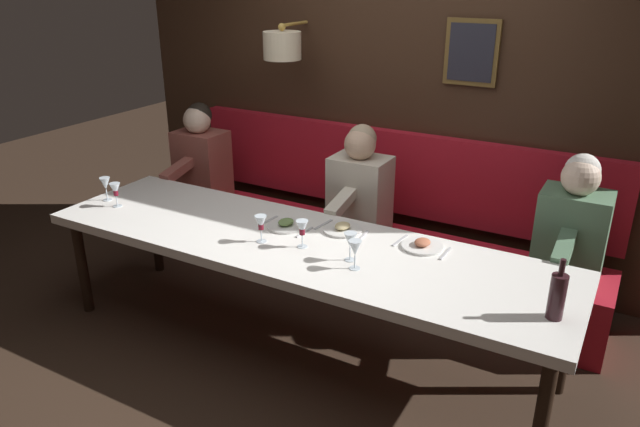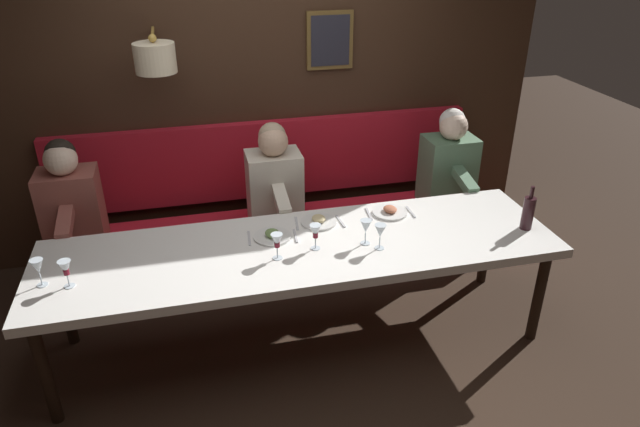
{
  "view_description": "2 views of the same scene",
  "coord_description": "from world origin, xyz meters",
  "px_view_note": "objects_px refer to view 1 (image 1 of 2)",
  "views": [
    {
      "loc": [
        -2.71,
        -1.68,
        2.23
      ],
      "look_at": [
        0.05,
        -0.13,
        0.92
      ],
      "focal_mm": 33.49,
      "sensor_mm": 36.0,
      "label": 1
    },
    {
      "loc": [
        -3.0,
        0.62,
        2.55
      ],
      "look_at": [
        0.05,
        -0.13,
        0.92
      ],
      "focal_mm": 32.15,
      "sensor_mm": 36.0,
      "label": 2
    }
  ],
  "objects_px": {
    "diner_nearest": "(573,223)",
    "diner_near": "(360,184)",
    "wine_glass_4": "(105,184)",
    "wine_glass_5": "(302,229)",
    "wine_glass_0": "(115,190)",
    "wine_bottle": "(557,296)",
    "dining_table": "(297,249)",
    "wine_glass_3": "(350,241)",
    "wine_glass_2": "(355,249)",
    "wine_glass_1": "(261,223)",
    "diner_middle": "(201,155)"
  },
  "relations": [
    {
      "from": "diner_nearest",
      "to": "diner_near",
      "type": "bearing_deg",
      "value": 90.0
    },
    {
      "from": "wine_glass_4",
      "to": "wine_bottle",
      "type": "bearing_deg",
      "value": -91.13
    },
    {
      "from": "wine_glass_3",
      "to": "wine_bottle",
      "type": "height_order",
      "value": "wine_bottle"
    },
    {
      "from": "wine_glass_4",
      "to": "wine_bottle",
      "type": "height_order",
      "value": "wine_bottle"
    },
    {
      "from": "wine_bottle",
      "to": "diner_near",
      "type": "bearing_deg",
      "value": 55.5
    },
    {
      "from": "dining_table",
      "to": "wine_glass_4",
      "type": "height_order",
      "value": "wine_glass_4"
    },
    {
      "from": "dining_table",
      "to": "wine_glass_3",
      "type": "bearing_deg",
      "value": -100.88
    },
    {
      "from": "wine_glass_0",
      "to": "wine_glass_4",
      "type": "distance_m",
      "value": 0.16
    },
    {
      "from": "diner_nearest",
      "to": "wine_glass_3",
      "type": "distance_m",
      "value": 1.39
    },
    {
      "from": "diner_middle",
      "to": "wine_glass_1",
      "type": "bearing_deg",
      "value": -127.85
    },
    {
      "from": "diner_nearest",
      "to": "wine_glass_4",
      "type": "distance_m",
      "value": 3.04
    },
    {
      "from": "diner_middle",
      "to": "wine_glass_5",
      "type": "bearing_deg",
      "value": -121.62
    },
    {
      "from": "diner_middle",
      "to": "wine_glass_4",
      "type": "height_order",
      "value": "diner_middle"
    },
    {
      "from": "wine_glass_3",
      "to": "wine_bottle",
      "type": "distance_m",
      "value": 1.08
    },
    {
      "from": "diner_nearest",
      "to": "wine_glass_0",
      "type": "distance_m",
      "value": 2.92
    },
    {
      "from": "wine_glass_0",
      "to": "wine_glass_1",
      "type": "relative_size",
      "value": 1.0
    },
    {
      "from": "diner_nearest",
      "to": "wine_glass_2",
      "type": "relative_size",
      "value": 4.82
    },
    {
      "from": "wine_glass_2",
      "to": "wine_glass_5",
      "type": "height_order",
      "value": "same"
    },
    {
      "from": "diner_nearest",
      "to": "diner_near",
      "type": "relative_size",
      "value": 1.0
    },
    {
      "from": "diner_middle",
      "to": "wine_glass_1",
      "type": "height_order",
      "value": "diner_middle"
    },
    {
      "from": "wine_glass_1",
      "to": "wine_bottle",
      "type": "height_order",
      "value": "wine_bottle"
    },
    {
      "from": "wine_glass_2",
      "to": "wine_bottle",
      "type": "relative_size",
      "value": 0.55
    },
    {
      "from": "dining_table",
      "to": "diner_near",
      "type": "height_order",
      "value": "diner_near"
    },
    {
      "from": "diner_middle",
      "to": "wine_glass_2",
      "type": "height_order",
      "value": "diner_middle"
    },
    {
      "from": "wine_glass_0",
      "to": "wine_glass_3",
      "type": "distance_m",
      "value": 1.73
    },
    {
      "from": "dining_table",
      "to": "wine_glass_1",
      "type": "bearing_deg",
      "value": 123.75
    },
    {
      "from": "diner_nearest",
      "to": "wine_glass_1",
      "type": "xyz_separation_m",
      "value": [
        -1.0,
        1.57,
        0.04
      ]
    },
    {
      "from": "dining_table",
      "to": "wine_bottle",
      "type": "bearing_deg",
      "value": -95.37
    },
    {
      "from": "wine_glass_4",
      "to": "wine_glass_2",
      "type": "bearing_deg",
      "value": -92.11
    },
    {
      "from": "diner_near",
      "to": "wine_glass_2",
      "type": "relative_size",
      "value": 4.82
    },
    {
      "from": "diner_near",
      "to": "wine_glass_4",
      "type": "bearing_deg",
      "value": 123.24
    },
    {
      "from": "diner_nearest",
      "to": "wine_glass_4",
      "type": "bearing_deg",
      "value": 108.45
    },
    {
      "from": "wine_glass_0",
      "to": "wine_glass_1",
      "type": "bearing_deg",
      "value": -89.32
    },
    {
      "from": "diner_middle",
      "to": "wine_bottle",
      "type": "distance_m",
      "value": 3.09
    },
    {
      "from": "dining_table",
      "to": "wine_glass_0",
      "type": "relative_size",
      "value": 19.63
    },
    {
      "from": "wine_glass_4",
      "to": "wine_glass_5",
      "type": "xyz_separation_m",
      "value": [
        0.02,
        -1.56,
        -0.0
      ]
    },
    {
      "from": "wine_glass_3",
      "to": "wine_bottle",
      "type": "relative_size",
      "value": 0.55
    },
    {
      "from": "diner_nearest",
      "to": "wine_glass_1",
      "type": "bearing_deg",
      "value": 122.42
    },
    {
      "from": "diner_near",
      "to": "wine_glass_2",
      "type": "height_order",
      "value": "diner_near"
    },
    {
      "from": "wine_glass_3",
      "to": "wine_glass_5",
      "type": "relative_size",
      "value": 1.0
    },
    {
      "from": "wine_glass_2",
      "to": "wine_glass_5",
      "type": "relative_size",
      "value": 1.0
    },
    {
      "from": "wine_glass_4",
      "to": "dining_table",
      "type": "bearing_deg",
      "value": -86.92
    },
    {
      "from": "dining_table",
      "to": "wine_glass_2",
      "type": "relative_size",
      "value": 19.63
    },
    {
      "from": "diner_near",
      "to": "wine_glass_5",
      "type": "distance_m",
      "value": 0.95
    },
    {
      "from": "wine_glass_3",
      "to": "wine_glass_4",
      "type": "distance_m",
      "value": 1.87
    },
    {
      "from": "wine_glass_2",
      "to": "wine_glass_5",
      "type": "xyz_separation_m",
      "value": [
        0.09,
        0.38,
        -0.0
      ]
    },
    {
      "from": "diner_nearest",
      "to": "wine_glass_5",
      "type": "height_order",
      "value": "diner_nearest"
    },
    {
      "from": "wine_glass_0",
      "to": "wine_glass_1",
      "type": "distance_m",
      "value": 1.17
    },
    {
      "from": "diner_middle",
      "to": "wine_glass_1",
      "type": "xyz_separation_m",
      "value": [
        -1.0,
        -1.28,
        0.04
      ]
    },
    {
      "from": "diner_near",
      "to": "wine_glass_0",
      "type": "distance_m",
      "value": 1.66
    }
  ]
}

